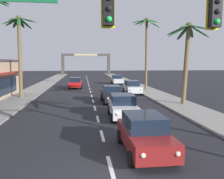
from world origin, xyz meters
name	(u,v)px	position (x,y,z in m)	size (l,w,h in m)	color
sidewalk_right	(158,95)	(7.80, 20.00, 0.07)	(3.20, 110.00, 0.14)	gray
sidewalk_left	(21,98)	(-7.80, 20.00, 0.07)	(3.20, 110.00, 0.14)	gray
lane_markings	(96,97)	(0.42, 19.89, 0.00)	(4.28, 87.58, 0.01)	silver
traffic_signal_mast	(216,33)	(3.18, 0.02, 4.86)	(10.46, 0.41, 6.71)	#2D2D33
sedan_lead_at_stop_bar	(144,133)	(1.63, 2.70, 0.85)	(1.95, 4.45, 1.68)	maroon
sedan_third_in_queue	(123,106)	(1.79, 9.33, 0.85)	(2.08, 4.50, 1.68)	silver
sedan_fifth_in_queue	(112,94)	(1.79, 15.95, 0.85)	(1.96, 4.46, 1.68)	black
sedan_oncoming_far	(75,83)	(-2.13, 29.60, 0.85)	(2.03, 4.48, 1.68)	red
sedan_parked_nearest_kerb	(117,79)	(5.19, 35.96, 0.85)	(2.00, 4.47, 1.68)	silver
sedan_parked_mid_kerb	(132,87)	(5.14, 22.17, 0.85)	(2.03, 4.48, 1.68)	silver
palm_left_third	(20,41)	(-7.75, 20.11, 6.26)	(3.65, 3.69, 8.94)	brown
palm_right_second	(187,48)	(8.42, 13.79, 5.23)	(3.79, 3.96, 7.53)	brown
palm_right_third	(147,39)	(7.89, 25.80, 7.22)	(3.90, 3.87, 10.08)	brown
town_gateway_arch	(86,61)	(0.00, 67.86, 4.33)	(15.06, 0.90, 6.65)	#423D38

